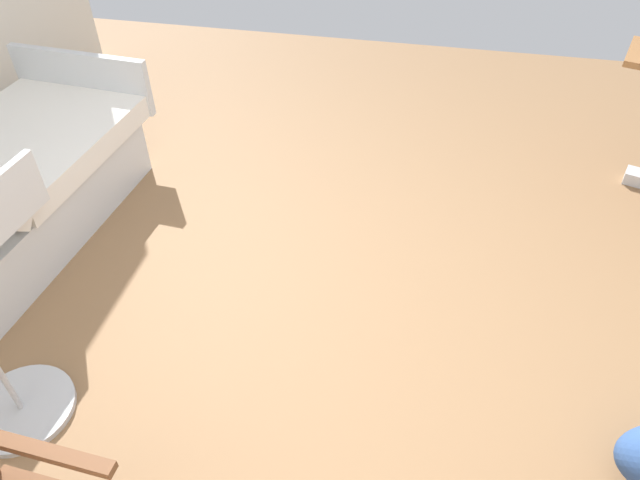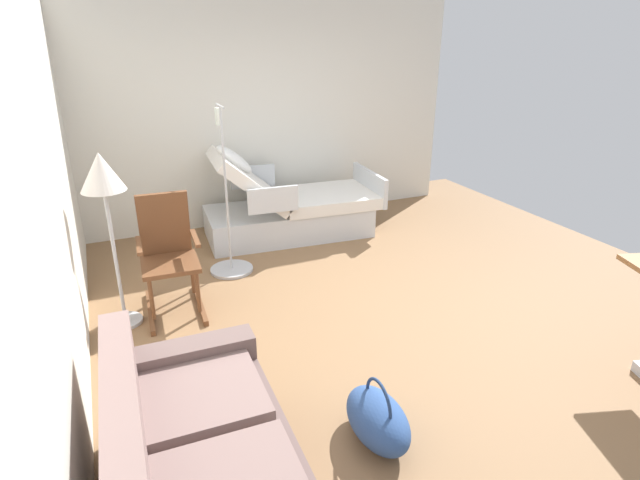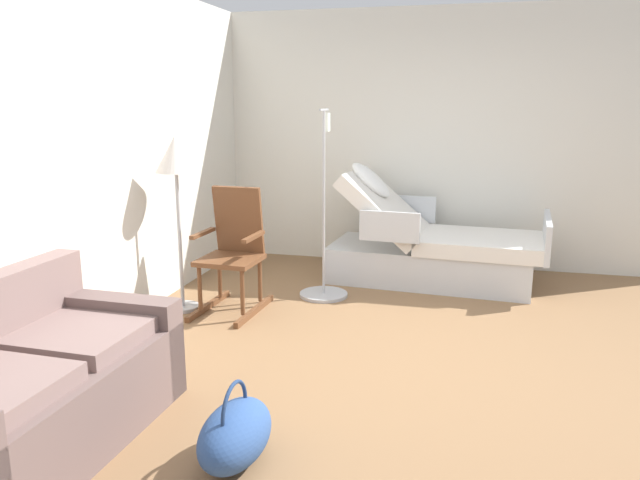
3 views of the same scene
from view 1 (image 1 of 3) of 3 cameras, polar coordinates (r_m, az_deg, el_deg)
name	(u,v)px [view 1 (image 1 of 3)]	position (r m, az deg, el deg)	size (l,w,h in m)	color
ground_plane	(338,291)	(3.03, 1.78, -5.06)	(6.51, 6.51, 0.00)	olive
iv_pole	(0,376)	(2.72, -29.02, -11.68)	(0.44, 0.44, 1.69)	#B2B5BA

